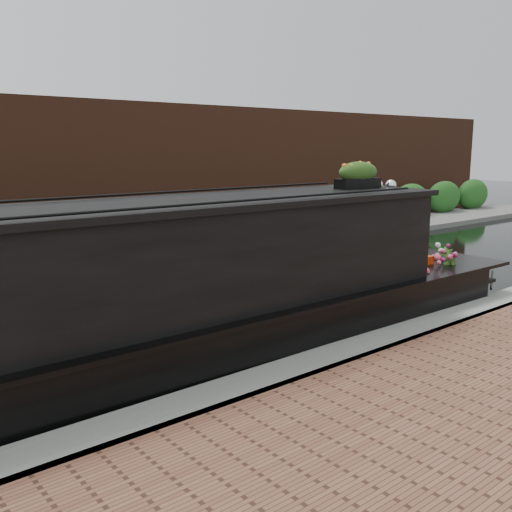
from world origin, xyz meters
TOP-DOWN VIEW (x-y plane):
  - ground at (0.00, 0.00)m, footprint 80.00×80.00m
  - near_bank_coping at (0.00, -3.30)m, footprint 40.00×0.60m
  - far_bank_path at (0.00, 4.20)m, footprint 40.00×2.40m
  - far_hedge at (0.00, 5.10)m, footprint 40.00×1.10m
  - far_brick_wall at (0.00, 7.20)m, footprint 40.00×1.00m
  - narrowboat at (-1.58, -1.95)m, footprint 11.73×2.27m
  - rope_fender at (4.65, -1.95)m, footprint 0.34×0.39m

SIDE VIEW (x-z plane):
  - ground at x=0.00m, z-range 0.00..0.00m
  - near_bank_coping at x=0.00m, z-range -0.25..0.25m
  - far_bank_path at x=0.00m, z-range -0.17..0.17m
  - far_hedge at x=0.00m, z-range -1.40..1.40m
  - far_brick_wall at x=0.00m, z-range -4.00..4.00m
  - rope_fender at x=4.65m, z-range 0.00..0.34m
  - narrowboat at x=-1.58m, z-range -0.56..2.19m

